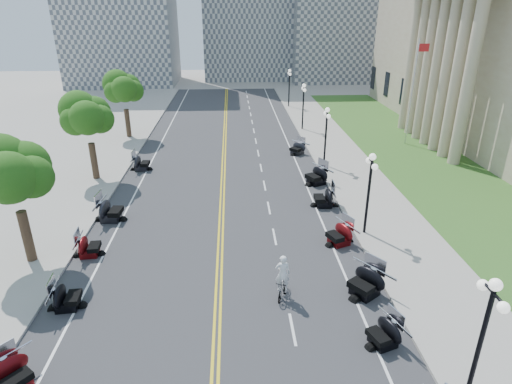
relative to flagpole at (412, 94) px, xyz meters
name	(u,v)px	position (x,y,z in m)	size (l,w,h in m)	color
ground	(219,277)	(-18.00, -22.00, -5.00)	(160.00, 160.00, 0.00)	gray
road	(222,197)	(-18.00, -12.00, -5.00)	(16.00, 90.00, 0.01)	#333335
centerline_yellow_a	(221,197)	(-18.12, -12.00, -4.99)	(0.12, 90.00, 0.00)	yellow
centerline_yellow_b	(224,197)	(-17.88, -12.00, -4.99)	(0.12, 90.00, 0.00)	yellow
edge_line_north	(310,195)	(-11.60, -12.00, -4.99)	(0.12, 90.00, 0.00)	white
edge_line_south	(132,199)	(-24.40, -12.00, -4.99)	(0.12, 90.00, 0.00)	white
lane_dash_5	(293,329)	(-14.80, -26.00, -4.99)	(0.12, 2.00, 0.00)	white
lane_dash_6	(282,275)	(-14.80, -22.00, -4.99)	(0.12, 2.00, 0.00)	white
lane_dash_7	(274,237)	(-14.80, -18.00, -4.99)	(0.12, 2.00, 0.00)	white
lane_dash_8	(269,208)	(-14.80, -14.00, -4.99)	(0.12, 2.00, 0.00)	white
lane_dash_9	(265,185)	(-14.80, -10.00, -4.99)	(0.12, 2.00, 0.00)	white
lane_dash_10	(261,168)	(-14.80, -6.00, -4.99)	(0.12, 2.00, 0.00)	white
lane_dash_11	(258,153)	(-14.80, -2.00, -4.99)	(0.12, 2.00, 0.00)	white
lane_dash_12	(256,141)	(-14.80, 2.00, -4.99)	(0.12, 2.00, 0.00)	white
lane_dash_13	(254,131)	(-14.80, 6.00, -4.99)	(0.12, 2.00, 0.00)	white
lane_dash_14	(252,122)	(-14.80, 10.00, -4.99)	(0.12, 2.00, 0.00)	white
lane_dash_15	(251,114)	(-14.80, 14.00, -4.99)	(0.12, 2.00, 0.00)	white
lane_dash_16	(249,108)	(-14.80, 18.00, -4.99)	(0.12, 2.00, 0.00)	white
lane_dash_17	(248,102)	(-14.80, 22.00, -4.99)	(0.12, 2.00, 0.00)	white
lane_dash_18	(247,97)	(-14.80, 26.00, -4.99)	(0.12, 2.00, 0.00)	white
lane_dash_19	(246,92)	(-14.80, 30.00, -4.99)	(0.12, 2.00, 0.00)	white
sidewalk_north	(366,193)	(-7.50, -12.00, -4.92)	(5.00, 90.00, 0.15)	#9E9991
sidewalk_south	(73,199)	(-28.50, -12.00, -4.92)	(5.00, 90.00, 0.15)	#9E9991
lawn	(416,157)	(-0.50, -4.00, -4.95)	(9.00, 60.00, 0.10)	#356023
distant_block_a	(119,5)	(-36.00, 40.00, 8.00)	(18.00, 14.00, 26.00)	gray
distant_block_c	(346,17)	(4.00, 43.00, 6.00)	(20.00, 14.00, 22.00)	gray
street_lamp_1	(480,345)	(-9.40, -30.00, -2.40)	(0.50, 1.20, 4.90)	black
street_lamp_2	(368,195)	(-9.40, -18.00, -2.40)	(0.50, 1.20, 4.90)	black
street_lamp_3	(326,137)	(-9.40, -6.00, -2.40)	(0.50, 1.20, 4.90)	black
street_lamp_4	(303,107)	(-9.40, 6.00, -2.40)	(0.50, 1.20, 4.90)	black
street_lamp_5	(289,88)	(-9.40, 18.00, -2.40)	(0.50, 1.20, 4.90)	black
flagpole	(412,94)	(0.00, 0.00, 0.00)	(1.10, 0.20, 10.00)	silver
tree_2	(13,179)	(-28.00, -20.00, -0.25)	(4.80, 4.80, 9.20)	#235619
tree_3	(88,121)	(-28.00, -8.00, -0.25)	(4.80, 4.80, 9.20)	#235619
tree_4	(124,92)	(-28.00, 4.00, -0.25)	(4.80, 4.80, 9.20)	#235619
motorcycle_n_4	(384,332)	(-11.29, -27.07, -4.38)	(1.76, 1.76, 1.24)	black
motorcycle_n_5	(366,281)	(-11.08, -23.79, -4.25)	(2.13, 2.13, 1.49)	black
motorcycle_n_6	(339,233)	(-11.18, -19.02, -4.32)	(1.94, 1.94, 1.36)	#590A0C
motorcycle_n_7	(324,197)	(-11.02, -13.91, -4.29)	(2.04, 2.04, 1.43)	black
motorcycle_n_8	(317,175)	(-10.79, -9.87, -4.24)	(2.18, 2.18, 1.53)	black
motorcycle_n_10	(297,148)	(-11.19, -2.49, -4.36)	(1.82, 1.82, 1.28)	black
motorcycle_s_4	(12,373)	(-25.13, -28.41, -4.35)	(1.84, 1.84, 1.29)	#590A0C
motorcycle_s_5	(66,296)	(-24.77, -24.00, -4.36)	(1.84, 1.84, 1.28)	black
motorcycle_s_6	(89,245)	(-25.13, -19.50, -4.37)	(1.80, 1.80, 1.26)	#590A0C
motorcycle_s_7	(110,209)	(-25.04, -15.26, -4.23)	(2.19, 2.19, 1.53)	black
motorcycle_s_9	(141,162)	(-24.84, -5.96, -4.31)	(1.98, 1.98, 1.38)	black
bicycle	(282,288)	(-15.00, -23.74, -4.51)	(0.46, 1.62, 0.97)	#A51414
cyclist_rider	(283,262)	(-15.00, -23.74, -3.08)	(0.69, 0.45, 1.89)	white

